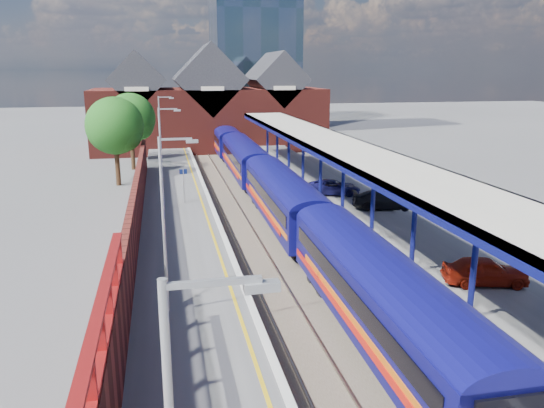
{
  "coord_description": "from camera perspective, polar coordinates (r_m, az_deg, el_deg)",
  "views": [
    {
      "loc": [
        -6.42,
        -13.99,
        10.39
      ],
      "look_at": [
        -0.12,
        16.1,
        2.6
      ],
      "focal_mm": 35.0,
      "sensor_mm": 36.0,
      "label": 1
    }
  ],
  "objects": [
    {
      "name": "train",
      "position": [
        43.83,
        -1.2,
        3.34
      ],
      "size": [
        3.05,
        65.94,
        3.45
      ],
      "color": "#0D0C5A",
      "rests_on": "ground"
    },
    {
      "name": "right_platform",
      "position": [
        37.52,
        7.96,
        -1.21
      ],
      "size": [
        6.0,
        76.0,
        1.0
      ],
      "primitive_type": "cube",
      "color": "#565659",
      "rests_on": "ground"
    },
    {
      "name": "lamp_post_d",
      "position": [
        52.27,
        -11.81,
        8.0
      ],
      "size": [
        1.48,
        0.18,
        7.0
      ],
      "color": "#A5A8AA",
      "rests_on": "left_platform"
    },
    {
      "name": "yellow_line",
      "position": [
        35.36,
        -7.06,
        -1.28
      ],
      "size": [
        0.14,
        76.0,
        0.01
      ],
      "primitive_type": "cube",
      "color": "yellow",
      "rests_on": "left_platform"
    },
    {
      "name": "ground",
      "position": [
        45.65,
        -3.42,
        1.04
      ],
      "size": [
        240.0,
        240.0,
        0.0
      ],
      "primitive_type": "plane",
      "color": "#5B5B5E",
      "rests_on": "ground"
    },
    {
      "name": "platform_sign",
      "position": [
        38.79,
        -9.49,
        2.57
      ],
      "size": [
        0.55,
        0.08,
        2.5
      ],
      "color": "#A5A8AA",
      "rests_on": "left_platform"
    },
    {
      "name": "tree_near",
      "position": [
        50.3,
        -16.4,
        7.9
      ],
      "size": [
        5.2,
        5.2,
        8.1
      ],
      "color": "#382314",
      "rests_on": "ground"
    },
    {
      "name": "ballast_bed",
      "position": [
        36.11,
        -1.08,
        -2.46
      ],
      "size": [
        6.0,
        76.0,
        0.06
      ],
      "primitive_type": "cube",
      "color": "#473D33",
      "rests_on": "ground"
    },
    {
      "name": "station_building",
      "position": [
        72.44,
        -6.82,
        10.22
      ],
      "size": [
        30.0,
        12.12,
        13.78
      ],
      "color": "#5C1D18",
      "rests_on": "ground"
    },
    {
      "name": "coping_right",
      "position": [
        36.53,
        3.78,
        -0.66
      ],
      "size": [
        0.3,
        76.0,
        0.05
      ],
      "primitive_type": "cube",
      "color": "silver",
      "rests_on": "right_platform"
    },
    {
      "name": "glass_tower",
      "position": [
        95.92,
        -2.03,
        20.09
      ],
      "size": [
        14.2,
        14.2,
        40.3
      ],
      "color": "#446276",
      "rests_on": "ground"
    },
    {
      "name": "brick_wall",
      "position": [
        28.7,
        -14.71,
        -2.32
      ],
      "size": [
        0.35,
        50.0,
        3.86
      ],
      "color": "#5C1D18",
      "rests_on": "left_platform"
    },
    {
      "name": "parked_car_blue",
      "position": [
        41.31,
        6.62,
        1.8
      ],
      "size": [
        4.49,
        2.94,
        1.15
      ],
      "primitive_type": "imported",
      "rotation": [
        0.0,
        0.0,
        1.3
      ],
      "color": "#171556",
      "rests_on": "right_platform"
    },
    {
      "name": "parked_car_dark",
      "position": [
        37.63,
        11.9,
        0.44
      ],
      "size": [
        4.58,
        2.7,
        1.24
      ],
      "primitive_type": "imported",
      "rotation": [
        0.0,
        0.0,
        1.33
      ],
      "color": "black",
      "rests_on": "right_platform"
    },
    {
      "name": "rails",
      "position": [
        36.08,
        -1.08,
        -2.32
      ],
      "size": [
        4.51,
        76.0,
        0.14
      ],
      "color": "slate",
      "rests_on": "ground"
    },
    {
      "name": "left_platform",
      "position": [
        35.41,
        -9.86,
        -2.21
      ],
      "size": [
        5.0,
        76.0,
        1.0
      ],
      "primitive_type": "cube",
      "color": "#565659",
      "rests_on": "ground"
    },
    {
      "name": "parked_car_red",
      "position": [
        25.83,
        21.95,
        -6.68
      ],
      "size": [
        3.97,
        2.36,
        1.27
      ],
      "primitive_type": "imported",
      "rotation": [
        0.0,
        0.0,
        1.32
      ],
      "color": "maroon",
      "rests_on": "right_platform"
    },
    {
      "name": "coping_left",
      "position": [
        35.41,
        -6.1,
        -1.2
      ],
      "size": [
        0.3,
        76.0,
        0.05
      ],
      "primitive_type": "cube",
      "color": "silver",
      "rests_on": "left_platform"
    },
    {
      "name": "canopy",
      "position": [
        38.21,
        6.49,
        6.4
      ],
      "size": [
        4.5,
        52.0,
        4.48
      ],
      "color": "navy",
      "rests_on": "right_platform"
    },
    {
      "name": "tree_far",
      "position": [
        58.19,
        -14.84,
        8.79
      ],
      "size": [
        5.2,
        5.2,
        8.1
      ],
      "color": "#382314",
      "rests_on": "ground"
    },
    {
      "name": "lamp_post_c",
      "position": [
        36.39,
        -11.65,
        5.4
      ],
      "size": [
        1.48,
        0.18,
        7.0
      ],
      "color": "#A5A8AA",
      "rests_on": "left_platform"
    },
    {
      "name": "lamp_post_b",
      "position": [
        20.71,
        -11.24,
        -1.18
      ],
      "size": [
        1.48,
        0.18,
        7.0
      ],
      "color": "#A5A8AA",
      "rests_on": "left_platform"
    }
  ]
}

